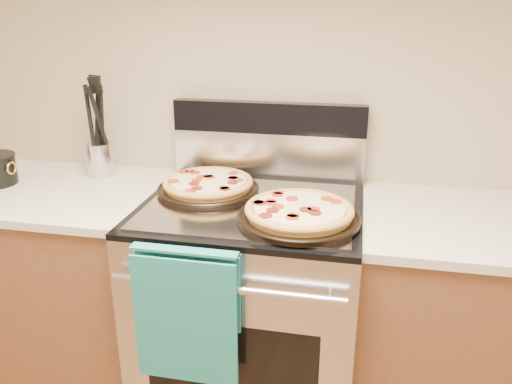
% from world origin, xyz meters
% --- Properties ---
extents(wall_back, '(4.00, 0.00, 4.00)m').
position_xyz_m(wall_back, '(0.00, 2.00, 1.35)').
color(wall_back, tan).
rests_on(wall_back, ground).
extents(range_body, '(0.76, 0.68, 0.90)m').
position_xyz_m(range_body, '(0.00, 1.65, 0.45)').
color(range_body, '#B7B7BC').
rests_on(range_body, ground).
extents(oven_window, '(0.56, 0.01, 0.40)m').
position_xyz_m(oven_window, '(0.00, 1.31, 0.45)').
color(oven_window, black).
rests_on(oven_window, range_body).
extents(cooktop, '(0.76, 0.68, 0.02)m').
position_xyz_m(cooktop, '(0.00, 1.65, 0.91)').
color(cooktop, black).
rests_on(cooktop, range_body).
extents(backsplash_lower, '(0.76, 0.06, 0.18)m').
position_xyz_m(backsplash_lower, '(0.00, 1.96, 1.01)').
color(backsplash_lower, silver).
rests_on(backsplash_lower, cooktop).
extents(backsplash_upper, '(0.76, 0.06, 0.12)m').
position_xyz_m(backsplash_upper, '(0.00, 1.96, 1.16)').
color(backsplash_upper, black).
rests_on(backsplash_upper, backsplash_lower).
extents(oven_handle, '(0.70, 0.03, 0.03)m').
position_xyz_m(oven_handle, '(0.00, 1.27, 0.80)').
color(oven_handle, silver).
rests_on(oven_handle, range_body).
extents(dish_towel, '(0.32, 0.05, 0.42)m').
position_xyz_m(dish_towel, '(-0.12, 1.27, 0.70)').
color(dish_towel, '#196B7F').
rests_on(dish_towel, oven_handle).
extents(foil_sheet, '(0.70, 0.55, 0.01)m').
position_xyz_m(foil_sheet, '(0.00, 1.62, 0.92)').
color(foil_sheet, gray).
rests_on(foil_sheet, cooktop).
extents(cabinet_left, '(1.00, 0.62, 0.88)m').
position_xyz_m(cabinet_left, '(-0.88, 1.68, 0.44)').
color(cabinet_left, brown).
rests_on(cabinet_left, ground).
extents(countertop_left, '(1.02, 0.64, 0.03)m').
position_xyz_m(countertop_left, '(-0.88, 1.68, 0.90)').
color(countertop_left, beige).
rests_on(countertop_left, cabinet_left).
extents(cabinet_right, '(1.00, 0.62, 0.88)m').
position_xyz_m(cabinet_right, '(0.88, 1.68, 0.44)').
color(cabinet_right, brown).
rests_on(cabinet_right, ground).
extents(pepperoni_pizza_back, '(0.41, 0.41, 0.05)m').
position_xyz_m(pepperoni_pizza_back, '(-0.18, 1.72, 0.95)').
color(pepperoni_pizza_back, '#B17536').
rests_on(pepperoni_pizza_back, foil_sheet).
extents(pepperoni_pizza_front, '(0.46, 0.46, 0.05)m').
position_xyz_m(pepperoni_pizza_front, '(0.18, 1.52, 0.95)').
color(pepperoni_pizza_front, '#B17536').
rests_on(pepperoni_pizza_front, foil_sheet).
extents(utensil_crock, '(0.14, 0.14, 0.14)m').
position_xyz_m(utensil_crock, '(-0.68, 1.86, 0.98)').
color(utensil_crock, silver).
rests_on(utensil_crock, countertop_left).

